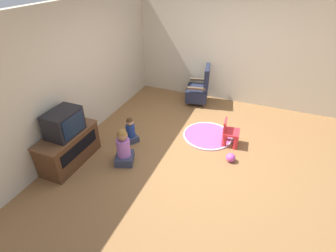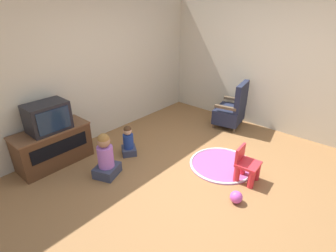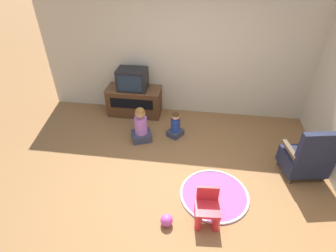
# 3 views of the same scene
# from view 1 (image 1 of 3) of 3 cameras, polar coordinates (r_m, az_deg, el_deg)

# --- Properties ---
(ground_plane) EXTENTS (30.00, 30.00, 0.00)m
(ground_plane) POSITION_cam_1_polar(r_m,az_deg,el_deg) (4.96, 6.50, -5.45)
(ground_plane) COLOR olive
(wall_back) EXTENTS (5.46, 0.12, 2.51)m
(wall_back) POSITION_cam_1_polar(r_m,az_deg,el_deg) (5.12, -19.51, 10.33)
(wall_back) COLOR beige
(wall_back) RESTS_ON ground_plane
(wall_right) EXTENTS (0.12, 5.37, 2.51)m
(wall_right) POSITION_cam_1_polar(r_m,az_deg,el_deg) (6.49, 16.27, 15.36)
(wall_right) COLOR beige
(wall_right) RESTS_ON ground_plane
(tv_cabinet) EXTENTS (1.11, 0.49, 0.59)m
(tv_cabinet) POSITION_cam_1_polar(r_m,az_deg,el_deg) (4.83, -20.77, -4.34)
(tv_cabinet) COLOR #4C2D19
(tv_cabinet) RESTS_ON ground_plane
(television) EXTENTS (0.58, 0.41, 0.43)m
(television) POSITION_cam_1_polar(r_m,az_deg,el_deg) (4.55, -21.75, 0.63)
(television) COLOR black
(television) RESTS_ON tv_cabinet
(black_armchair) EXTENTS (0.71, 0.62, 0.94)m
(black_armchair) POSITION_cam_1_polar(r_m,az_deg,el_deg) (6.50, 6.84, 7.95)
(black_armchair) COLOR brown
(black_armchair) RESTS_ON ground_plane
(yellow_kid_chair) EXTENTS (0.34, 0.32, 0.52)m
(yellow_kid_chair) POSITION_cam_1_polar(r_m,az_deg,el_deg) (5.13, 13.33, -1.84)
(yellow_kid_chair) COLOR red
(yellow_kid_chair) RESTS_ON ground_plane
(play_mat) EXTENTS (1.01, 1.01, 0.04)m
(play_mat) POSITION_cam_1_polar(r_m,az_deg,el_deg) (5.39, 8.68, -2.05)
(play_mat) COLOR #A54C8C
(play_mat) RESTS_ON ground_plane
(child_watching_left) EXTENTS (0.44, 0.41, 0.69)m
(child_watching_left) POSITION_cam_1_polar(r_m,az_deg,el_deg) (4.57, -9.66, -4.83)
(child_watching_left) COLOR #33384C
(child_watching_left) RESTS_ON ground_plane
(child_watching_center) EXTENTS (0.34, 0.35, 0.52)m
(child_watching_center) POSITION_cam_1_polar(r_m,az_deg,el_deg) (5.12, -8.16, -1.13)
(child_watching_center) COLOR #33384C
(child_watching_center) RESTS_ON ground_plane
(toy_ball) EXTENTS (0.16, 0.16, 0.16)m
(toy_ball) POSITION_cam_1_polar(r_m,az_deg,el_deg) (4.79, 13.49, -6.70)
(toy_ball) COLOR #CC4CB2
(toy_ball) RESTS_ON ground_plane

